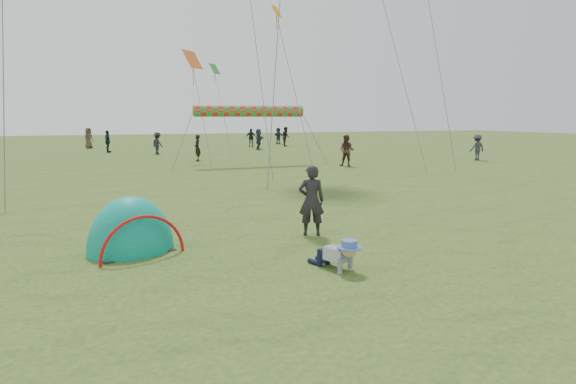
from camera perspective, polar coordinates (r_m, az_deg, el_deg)
name	(u,v)px	position (r m, az deg, el deg)	size (l,w,h in m)	color
ground	(295,283)	(7.40, 0.93, -11.50)	(140.00, 140.00, 0.00)	#294B16
crawling_toddler	(339,253)	(7.98, 6.51, -7.75)	(0.54, 0.77, 0.59)	black
popup_tent	(132,251)	(9.64, -19.22, -7.04)	(1.71, 1.41, 2.22)	#097462
standing_adult	(311,201)	(10.11, 2.99, -1.09)	(0.58, 0.38, 1.60)	black
crowd_person_3	(158,143)	(34.25, -16.23, 5.96)	(1.03, 0.59, 1.60)	black
crowd_person_4	(89,138)	(43.07, -24.00, 6.28)	(0.87, 0.57, 1.79)	#463B2E
crowd_person_5	(259,139)	(37.84, -3.74, 6.71)	(1.60, 0.51, 1.73)	#253940
crowd_person_6	(197,148)	(28.44, -11.44, 5.52)	(0.59, 0.38, 1.61)	black
crowd_person_7	(347,151)	(24.84, 7.47, 5.23)	(0.84, 0.65, 1.73)	#442C28
crowd_person_8	(108,141)	(37.26, -21.92, 5.97)	(0.99, 0.41, 1.68)	#18282E
crowd_person_9	(477,147)	(30.60, 22.87, 5.24)	(1.04, 0.60, 1.62)	#2D2F37
crowd_person_11	(278,136)	(45.94, -1.23, 7.15)	(1.53, 0.49, 1.65)	#1F2C39
crowd_person_13	(286,136)	(42.42, -0.26, 7.06)	(0.87, 0.68, 1.80)	black
crowd_person_14	(251,138)	(41.53, -4.74, 6.89)	(0.98, 0.41, 1.67)	black
rainbow_tube_kite	(250,111)	(25.45, -4.88, 10.21)	(0.64, 0.64, 6.23)	red
diamond_kite_2	(277,11)	(24.74, -1.46, 21.95)	(0.71, 0.71, 0.00)	orange
diamond_kite_3	(215,69)	(36.61, -9.30, 15.17)	(0.94, 0.94, 0.00)	#278829
diamond_kite_6	(193,59)	(29.04, -12.02, 16.14)	(1.29, 1.29, 0.00)	#DC5D1E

